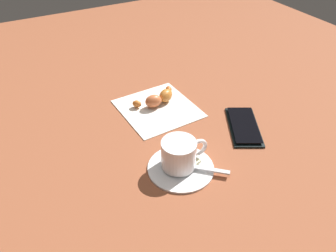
{
  "coord_description": "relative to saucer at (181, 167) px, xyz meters",
  "views": [
    {
      "loc": [
        0.53,
        -0.26,
        0.48
      ],
      "look_at": [
        0.02,
        0.02,
        0.03
      ],
      "focal_mm": 35.58,
      "sensor_mm": 36.0,
      "label": 1
    }
  ],
  "objects": [
    {
      "name": "saucer",
      "position": [
        0.0,
        0.0,
        0.0
      ],
      "size": [
        0.13,
        0.13,
        0.01
      ],
      "primitive_type": "cylinder",
      "color": "white",
      "rests_on": "ground"
    },
    {
      "name": "ground_plane",
      "position": [
        -0.12,
        0.01,
        -0.0
      ],
      "size": [
        1.8,
        1.8,
        0.0
      ],
      "primitive_type": "plane",
      "color": "brown"
    },
    {
      "name": "croissant",
      "position": [
        -0.23,
        0.07,
        0.01
      ],
      "size": [
        0.07,
        0.13,
        0.03
      ],
      "color": "#CC6926",
      "rests_on": "napkin"
    },
    {
      "name": "cell_phone",
      "position": [
        -0.05,
        0.2,
        0.0
      ],
      "size": [
        0.16,
        0.13,
        0.01
      ],
      "color": "black",
      "rests_on": "ground"
    },
    {
      "name": "napkin",
      "position": [
        -0.21,
        0.06,
        -0.0
      ],
      "size": [
        0.19,
        0.18,
        0.0
      ],
      "primitive_type": "cube",
      "rotation": [
        0.0,
        0.0,
        0.05
      ],
      "color": "silver",
      "rests_on": "ground"
    },
    {
      "name": "sugar_packet",
      "position": [
        -0.01,
        0.02,
        0.01
      ],
      "size": [
        0.06,
        0.04,
        0.01
      ],
      "primitive_type": "cube",
      "rotation": [
        0.0,
        0.0,
        9.7
      ],
      "color": "beige",
      "rests_on": "saucer"
    },
    {
      "name": "teaspoon",
      "position": [
        0.01,
        0.01,
        0.01
      ],
      "size": [
        0.1,
        0.11,
        0.01
      ],
      "color": "silver",
      "rests_on": "saucer"
    },
    {
      "name": "espresso_cup",
      "position": [
        -0.0,
        -0.0,
        0.03
      ],
      "size": [
        0.07,
        0.1,
        0.06
      ],
      "color": "white",
      "rests_on": "saucer"
    }
  ]
}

